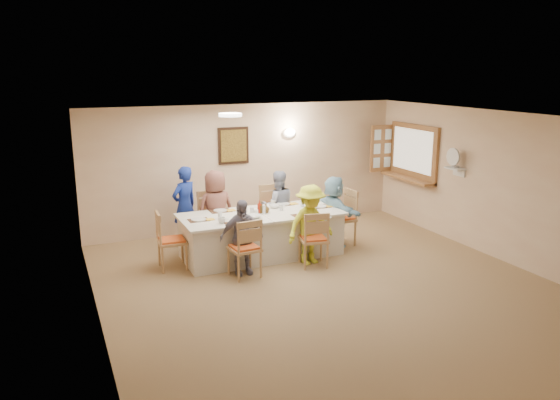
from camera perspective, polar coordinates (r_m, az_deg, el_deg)
name	(u,v)px	position (r m, az deg, el deg)	size (l,w,h in m)	color
ground	(330,288)	(8.25, 5.22, -9.10)	(7.00, 7.00, 0.00)	#8C6F4F
room_walls	(332,188)	(7.79, 5.46, 1.24)	(7.00, 7.00, 7.00)	tan
wall_picture	(233,146)	(10.77, -4.88, 5.69)	(0.62, 0.05, 0.72)	black
wall_sconce	(290,133)	(11.16, 1.02, 7.04)	(0.26, 0.09, 0.18)	white
ceiling_light	(230,115)	(8.62, -5.21, 8.86)	(0.36, 0.36, 0.05)	white
serving_hatch	(413,152)	(11.51, 13.78, 4.85)	(0.06, 1.50, 1.15)	#986637
hatch_sill	(407,178)	(11.53, 13.15, 2.24)	(0.30, 1.50, 0.05)	#986637
shutter_door	(382,148)	(11.97, 10.59, 5.33)	(0.55, 0.04, 1.00)	#986637
fan_shelf	(455,168)	(10.44, 17.84, 3.16)	(0.22, 0.36, 0.03)	white
desk_fan	(455,160)	(10.40, 17.77, 3.97)	(0.30, 0.30, 0.28)	#A5A5A8
dining_table	(261,235)	(9.44, -1.96, -3.63)	(2.77, 1.17, 0.76)	silver
chair_back_left	(214,219)	(9.94, -6.88, -2.03)	(0.49, 0.49, 1.02)	tan
chair_back_right	(275,212)	(10.33, -0.50, -1.31)	(0.49, 0.49, 1.03)	tan
chair_front_left	(244,247)	(8.50, -3.75, -4.93)	(0.46, 0.46, 0.96)	tan
chair_front_right	(313,238)	(8.95, 3.51, -3.99)	(0.45, 0.45, 0.95)	tan
chair_left_end	(172,240)	(8.99, -11.22, -4.11)	(0.46, 0.46, 0.96)	tan
chair_right_end	(340,217)	(10.05, 6.29, -1.82)	(0.50, 0.50, 1.03)	tan
diner_back_left	(216,210)	(9.78, -6.71, -1.04)	(0.77, 0.57, 1.44)	brown
diner_back_right	(278,206)	(10.19, -0.23, -0.64)	(0.73, 0.61, 1.34)	#8D93AE
diner_front_left	(242,237)	(8.57, -4.04, -3.90)	(0.71, 0.30, 1.21)	gray
diner_front_right	(310,225)	(9.00, 3.19, -2.60)	(0.93, 0.64, 1.34)	yellow
diner_right_end	(334,211)	(9.95, 5.66, -1.17)	(0.49, 1.23, 1.30)	#8CBED9
caregiver	(185,206)	(10.10, -9.93, -0.60)	(0.63, 0.55, 1.46)	navy
placemat_fl	(236,223)	(8.76, -4.62, -2.43)	(0.34, 0.26, 0.01)	#472B19
plate_fl	(236,223)	(8.75, -4.62, -2.37)	(0.23, 0.23, 0.01)	white
napkin_fl	(248,222)	(8.76, -3.40, -2.35)	(0.15, 0.15, 0.01)	yellow
placemat_fr	(303,215)	(9.19, 2.47, -1.62)	(0.37, 0.27, 0.01)	#472B19
plate_fr	(303,215)	(9.19, 2.47, -1.56)	(0.23, 0.23, 0.01)	white
napkin_fr	(314,215)	(9.23, 3.61, -1.53)	(0.14, 0.14, 0.01)	yellow
placemat_bl	(220,211)	(9.53, -6.26, -1.14)	(0.36, 0.27, 0.01)	#472B19
plate_bl	(220,210)	(9.52, -6.26, -1.09)	(0.23, 0.23, 0.01)	white
napkin_bl	(231,210)	(9.53, -5.14, -1.07)	(0.14, 0.14, 0.01)	yellow
placemat_br	(283,204)	(9.93, 0.36, -0.45)	(0.35, 0.26, 0.01)	#472B19
plate_br	(283,204)	(9.93, 0.36, -0.39)	(0.24, 0.24, 0.01)	white
napkin_br	(294,204)	(9.96, 1.42, -0.37)	(0.14, 0.14, 0.01)	yellow
placemat_le	(199,220)	(9.00, -8.50, -2.09)	(0.33, 0.25, 0.01)	#472B19
plate_le	(199,219)	(9.00, -8.51, -2.02)	(0.24, 0.24, 0.02)	white
napkin_le	(210,219)	(9.00, -7.32, -2.00)	(0.13, 0.13, 0.01)	yellow
placemat_re	(319,207)	(9.78, 4.14, -0.70)	(0.36, 0.26, 0.01)	#472B19
plate_re	(319,206)	(9.78, 4.14, -0.65)	(0.25, 0.25, 0.02)	white
napkin_re	(330,206)	(9.82, 5.21, -0.62)	(0.14, 0.14, 0.01)	yellow
teacup_a	(222,220)	(8.77, -6.11, -2.13)	(0.13, 0.13, 0.10)	white
teacup_b	(273,202)	(9.93, -0.71, -0.21)	(0.12, 0.12, 0.09)	white
bowl_a	(254,216)	(9.04, -2.71, -1.73)	(0.28, 0.28, 0.06)	white
bowl_b	(275,206)	(9.69, -0.56, -0.65)	(0.25, 0.25, 0.06)	white
condiment_ketchup	(259,207)	(9.32, -2.16, -0.71)	(0.10, 0.11, 0.22)	#A5210E
condiment_brown	(261,207)	(9.33, -1.97, -0.75)	(0.12, 0.12, 0.20)	#4D3514
condiment_malt	(266,208)	(9.34, -1.51, -0.85)	(0.17, 0.17, 0.17)	#4D3514
drinking_glass	(252,210)	(9.31, -2.95, -1.09)	(0.07, 0.07, 0.11)	silver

